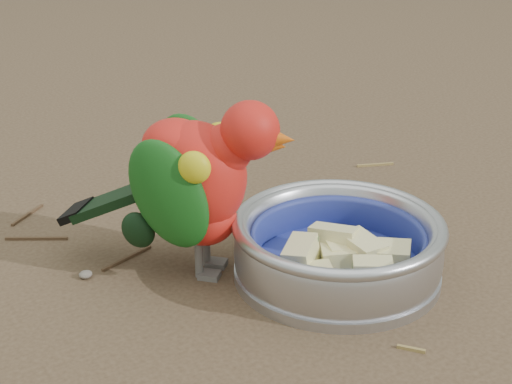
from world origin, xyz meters
TOP-DOWN VIEW (x-y plane):
  - ground at (0.00, 0.00)m, footprint 60.00×60.00m
  - food_bowl at (0.10, 0.07)m, footprint 0.20×0.20m
  - bowl_wall at (0.10, 0.07)m, footprint 0.20×0.20m
  - fruit_wedges at (0.10, 0.07)m, footprint 0.12×0.12m
  - lory_parrot at (-0.01, 0.15)m, footprint 0.22×0.22m
  - ground_debris at (0.04, 0.04)m, footprint 0.90×0.80m

SIDE VIEW (x-z plane):
  - ground at x=0.00m, z-range 0.00..0.00m
  - ground_debris at x=0.04m, z-range 0.00..0.01m
  - food_bowl at x=0.10m, z-range 0.00..0.02m
  - fruit_wedges at x=0.10m, z-range 0.02..0.05m
  - bowl_wall at x=0.10m, z-range 0.02..0.06m
  - lory_parrot at x=-0.01m, z-range 0.00..0.17m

